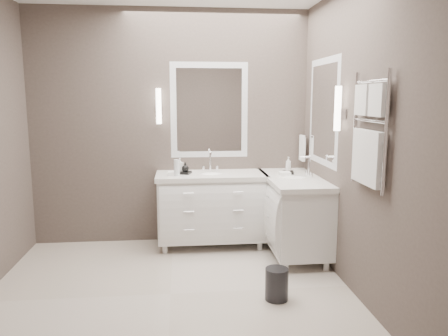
{
  "coord_description": "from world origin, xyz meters",
  "views": [
    {
      "loc": [
        0.1,
        -3.62,
        1.7
      ],
      "look_at": [
        0.54,
        0.7,
        0.99
      ],
      "focal_mm": 35.0,
      "sensor_mm": 36.0,
      "label": 1
    }
  ],
  "objects": [
    {
      "name": "floor",
      "position": [
        0.0,
        0.0,
        -0.01
      ],
      "size": [
        3.2,
        3.0,
        0.01
      ],
      "primitive_type": "cube",
      "color": "beige",
      "rests_on": "ground"
    },
    {
      "name": "soap_bottle_a",
      "position": [
        0.1,
        1.26,
        0.95
      ],
      "size": [
        0.08,
        0.08,
        0.15
      ],
      "primitive_type": "imported",
      "rotation": [
        0.0,
        0.0,
        -0.26
      ],
      "color": "white",
      "rests_on": "amenity_tray_back"
    },
    {
      "name": "wall_right",
      "position": [
        1.6,
        0.0,
        1.35
      ],
      "size": [
        0.01,
        3.0,
        2.7
      ],
      "primitive_type": "cube",
      "color": "#4E433E",
      "rests_on": "floor"
    },
    {
      "name": "towel_ladder",
      "position": [
        1.55,
        -0.4,
        1.39
      ],
      "size": [
        0.06,
        0.58,
        0.9
      ],
      "color": "white",
      "rests_on": "wall_right"
    },
    {
      "name": "soap_bottle_c",
      "position": [
        1.31,
        1.14,
        0.96
      ],
      "size": [
        0.07,
        0.08,
        0.16
      ],
      "primitive_type": "imported",
      "rotation": [
        0.0,
        0.0,
        0.21
      ],
      "color": "white",
      "rests_on": "amenity_tray_right"
    },
    {
      "name": "soap_bottle_b",
      "position": [
        0.16,
        1.21,
        0.93
      ],
      "size": [
        0.11,
        0.11,
        0.11
      ],
      "primitive_type": "imported",
      "rotation": [
        0.0,
        0.0,
        -0.41
      ],
      "color": "black",
      "rests_on": "amenity_tray_back"
    },
    {
      "name": "sconce_right",
      "position": [
        1.53,
        0.22,
        1.59
      ],
      "size": [
        0.06,
        0.06,
        0.4
      ],
      "color": "white",
      "rests_on": "wall_right"
    },
    {
      "name": "amenity_tray_right",
      "position": [
        1.31,
        1.14,
        0.86
      ],
      "size": [
        0.15,
        0.18,
        0.02
      ],
      "primitive_type": "cube",
      "rotation": [
        0.0,
        0.0,
        -0.21
      ],
      "color": "black",
      "rests_on": "vanity_right"
    },
    {
      "name": "wall_back",
      "position": [
        0.0,
        1.5,
        1.35
      ],
      "size": [
        3.2,
        0.01,
        2.7
      ],
      "primitive_type": "cube",
      "color": "#4E433E",
      "rests_on": "floor"
    },
    {
      "name": "towel_bar_corner",
      "position": [
        1.54,
        1.36,
        1.12
      ],
      "size": [
        0.03,
        0.22,
        0.3
      ],
      "color": "white",
      "rests_on": "wall_right"
    },
    {
      "name": "vanity_back",
      "position": [
        0.45,
        1.23,
        0.49
      ],
      "size": [
        1.24,
        0.59,
        0.97
      ],
      "color": "white",
      "rests_on": "floor"
    },
    {
      "name": "wall_front",
      "position": [
        0.0,
        -1.5,
        1.35
      ],
      "size": [
        3.2,
        0.01,
        2.7
      ],
      "primitive_type": "cube",
      "color": "#4E433E",
      "rests_on": "floor"
    },
    {
      "name": "vanity_right",
      "position": [
        1.33,
        0.9,
        0.49
      ],
      "size": [
        0.59,
        1.24,
        0.97
      ],
      "color": "white",
      "rests_on": "floor"
    },
    {
      "name": "mirror_back",
      "position": [
        0.45,
        1.49,
        1.55
      ],
      "size": [
        0.9,
        0.02,
        1.1
      ],
      "color": "white",
      "rests_on": "wall_back"
    },
    {
      "name": "sconce_back",
      "position": [
        -0.13,
        1.43,
        1.59
      ],
      "size": [
        0.06,
        0.06,
        0.4
      ],
      "color": "white",
      "rests_on": "wall_back"
    },
    {
      "name": "water_bottle",
      "position": [
        0.06,
        1.1,
        0.94
      ],
      "size": [
        0.08,
        0.08,
        0.18
      ],
      "primitive_type": "cylinder",
      "rotation": [
        0.0,
        0.0,
        0.25
      ],
      "color": "silver",
      "rests_on": "vanity_back"
    },
    {
      "name": "waste_bin",
      "position": [
        0.9,
        -0.2,
        0.14
      ],
      "size": [
        0.24,
        0.24,
        0.27
      ],
      "primitive_type": "cylinder",
      "rotation": [
        0.0,
        0.0,
        0.29
      ],
      "color": "black",
      "rests_on": "floor"
    },
    {
      "name": "mirror_right",
      "position": [
        1.59,
        0.8,
        1.55
      ],
      "size": [
        0.02,
        0.9,
        1.1
      ],
      "color": "white",
      "rests_on": "wall_right"
    },
    {
      "name": "amenity_tray_back",
      "position": [
        0.13,
        1.24,
        0.86
      ],
      "size": [
        0.21,
        0.18,
        0.03
      ],
      "primitive_type": "cube",
      "rotation": [
        0.0,
        0.0,
        -0.33
      ],
      "color": "black",
      "rests_on": "vanity_back"
    }
  ]
}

